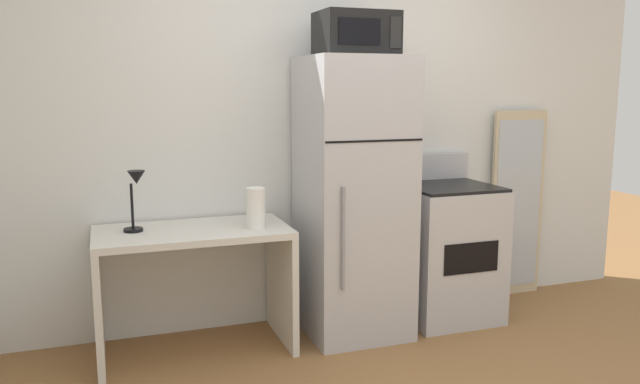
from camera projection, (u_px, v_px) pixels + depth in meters
wall_back_white at (318, 127)px, 4.22m from camera, size 5.00×0.10×2.60m
desk at (193, 267)px, 3.70m from camera, size 1.12×0.61×0.75m
desk_lamp at (135, 190)px, 3.55m from camera, size 0.14×0.12×0.35m
paper_towel_roll at (256, 208)px, 3.66m from camera, size 0.11×0.11×0.24m
refrigerator at (353, 198)px, 3.96m from camera, size 0.62×0.66×1.75m
microwave at (356, 34)px, 3.77m from camera, size 0.46×0.35×0.26m
oven_range at (446, 251)px, 4.27m from camera, size 0.62×0.61×1.10m
leaning_mirror at (517, 204)px, 4.72m from camera, size 0.44×0.03×1.40m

